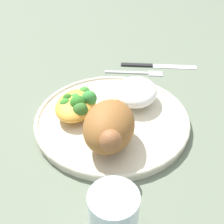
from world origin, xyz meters
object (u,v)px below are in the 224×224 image
object	(u,v)px
rice_pile	(136,92)
fork	(137,72)
knife	(152,65)
plate	(112,119)
water_glass	(113,218)
mac_cheese_with_broccoli	(77,103)
roasted_chicken	(109,127)

from	to	relation	value
rice_pile	fork	xyz separation A→B (m)	(-0.14, -0.01, -0.04)
fork	knife	distance (m)	0.05
plate	water_glass	distance (m)	0.24
rice_pile	knife	xyz separation A→B (m)	(-0.18, 0.02, -0.04)
mac_cheese_with_broccoli	water_glass	xyz separation A→B (m)	(0.24, 0.12, 0.01)
plate	mac_cheese_with_broccoli	bearing A→B (deg)	-91.75
roasted_chicken	rice_pile	bearing A→B (deg)	168.54
plate	knife	distance (m)	0.25
fork	knife	xyz separation A→B (m)	(-0.04, 0.03, 0.00)
plate	fork	distance (m)	0.20
rice_pile	fork	size ratio (longest dim) A/B	0.70
roasted_chicken	fork	distance (m)	0.28
mac_cheese_with_broccoli	knife	size ratio (longest dim) A/B	0.54
plate	knife	world-z (taller)	plate
plate	mac_cheese_with_broccoli	distance (m)	0.07
plate	knife	xyz separation A→B (m)	(-0.24, 0.06, -0.01)
mac_cheese_with_broccoli	water_glass	distance (m)	0.26
roasted_chicken	water_glass	world-z (taller)	roasted_chicken
plate	rice_pile	distance (m)	0.08
roasted_chicken	mac_cheese_with_broccoli	size ratio (longest dim) A/B	1.23
fork	water_glass	xyz separation A→B (m)	(0.43, 0.02, 0.04)
water_glass	knife	bearing A→B (deg)	178.97
knife	water_glass	xyz separation A→B (m)	(0.47, -0.01, 0.04)
rice_pile	plate	bearing A→B (deg)	-31.26
rice_pile	knife	size ratio (longest dim) A/B	0.53
roasted_chicken	knife	world-z (taller)	roasted_chicken
mac_cheese_with_broccoli	roasted_chicken	bearing A→B (deg)	45.96
mac_cheese_with_broccoli	plate	bearing A→B (deg)	88.25
roasted_chicken	plate	bearing A→B (deg)	-172.48
plate	mac_cheese_with_broccoli	world-z (taller)	mac_cheese_with_broccoli
plate	water_glass	xyz separation A→B (m)	(0.23, 0.05, 0.03)
plate	rice_pile	world-z (taller)	rice_pile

